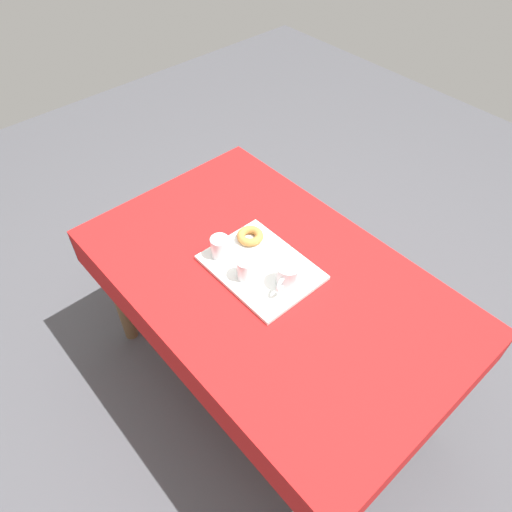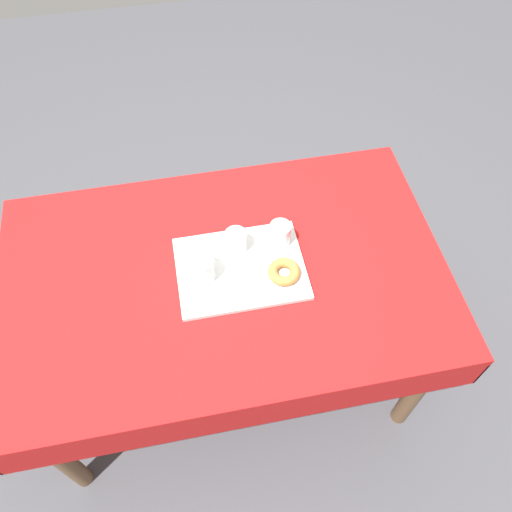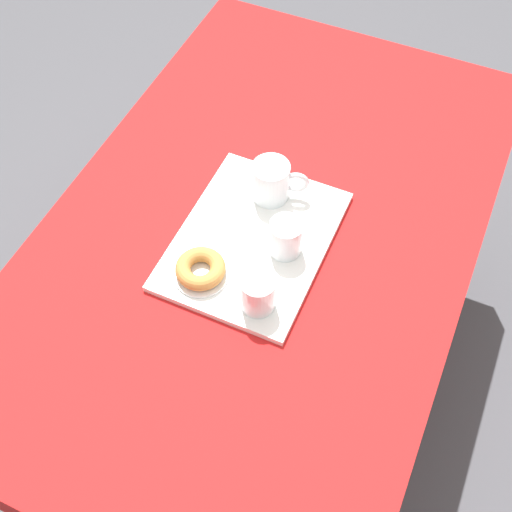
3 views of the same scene
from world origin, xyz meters
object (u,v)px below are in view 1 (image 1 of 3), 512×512
Objects in this scene: water_glass_far at (220,248)px; donut_plate_left at (250,240)px; dining_table at (271,293)px; water_glass_near at (246,269)px; serving_tray at (260,268)px; sugar_donut_left at (250,236)px; tea_mug_left at (288,276)px.

donut_plate_left is (0.02, 0.14, -0.03)m from water_glass_far.
dining_table is 0.17m from water_glass_near.
dining_table is at bearing 3.21° from serving_tray.
water_glass_far is at bearing -96.90° from donut_plate_left.
water_glass_far is (-0.15, -0.00, -0.00)m from water_glass_near.
water_glass_near is 1.00× the size of water_glass_far.
water_glass_far is 0.14m from sugar_donut_left.
serving_tray is 0.14m from tea_mug_left.
sugar_donut_left reaches higher than serving_tray.
tea_mug_left is 0.26m from sugar_donut_left.
water_glass_far is at bearing -153.38° from serving_tray.
donut_plate_left reaches higher than serving_tray.
water_glass_far reaches higher than sugar_donut_left.
water_glass_near reaches higher than sugar_donut_left.
donut_plate_left is at bearing 0.00° from sugar_donut_left.
serving_tray is 0.08m from water_glass_near.
dining_table is 0.17m from tea_mug_left.
tea_mug_left reaches higher than dining_table.
water_glass_near is (-0.06, -0.07, 0.15)m from dining_table.
tea_mug_left reaches higher than serving_tray.
dining_table is at bearing 53.00° from water_glass_near.
water_glass_near is 0.81× the size of sugar_donut_left.
tea_mug_left is at bearing -10.41° from donut_plate_left.
dining_table is 3.53× the size of serving_tray.
dining_table is 17.37× the size of water_glass_near.
water_glass_far is (-0.20, -0.08, 0.15)m from dining_table.
water_glass_near is at bearing -45.44° from sugar_donut_left.
serving_tray is at bearing -25.72° from sugar_donut_left.
sugar_donut_left is (0.02, 0.14, -0.01)m from water_glass_far.
water_glass_near is at bearing -127.00° from dining_table.
sugar_donut_left reaches higher than dining_table.
tea_mug_left is at bearing 6.92° from serving_tray.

